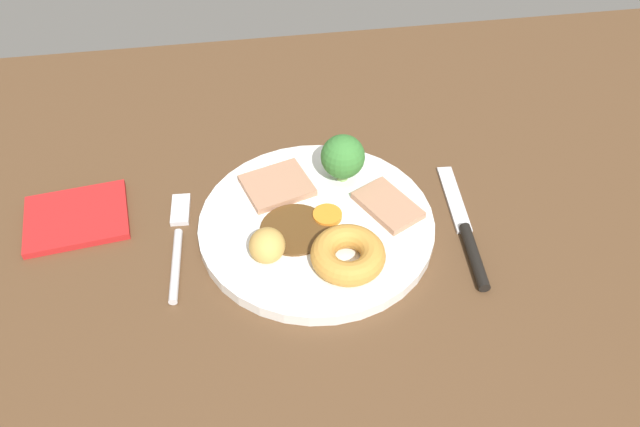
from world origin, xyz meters
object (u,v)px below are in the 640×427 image
meat_slice_under (388,205)px  knife (466,234)px  dinner_plate (320,224)px  roast_potato_left (267,245)px  broccoli_floret (343,157)px  folded_napkin (76,217)px  fork (178,241)px  meat_slice_main (277,185)px  carrot_coin_front (327,215)px  yorkshire_pudding (348,255)px

meat_slice_under → knife: meat_slice_under is taller
dinner_plate → roast_potato_left: bearing=-144.4°
broccoli_floret → folded_napkin: size_ratio=0.52×
fork → meat_slice_main: bearing=-60.6°
meat_slice_under → roast_potato_left: size_ratio=1.83×
meat_slice_under → carrot_coin_front: (-6.76, -0.45, -0.11)cm
broccoli_floret → knife: (11.88, -9.68, -4.17)cm
meat_slice_under → folded_napkin: bearing=172.3°
yorkshire_pudding → roast_potato_left: (-7.88, 2.08, 0.42)cm
meat_slice_main → folded_napkin: size_ratio=0.65×
meat_slice_main → knife: 21.52cm
meat_slice_under → roast_potato_left: (-13.62, -5.04, 1.28)cm
dinner_plate → meat_slice_main: size_ratio=3.56×
yorkshire_pudding → carrot_coin_front: 6.81cm
meat_slice_under → knife: (7.79, -4.21, -1.35)cm
meat_slice_main → knife: bearing=-25.2°
meat_slice_main → carrot_coin_front: bearing=-47.9°
carrot_coin_front → yorkshire_pudding: bearing=-81.3°
meat_slice_under → folded_napkin: size_ratio=0.66×
fork → carrot_coin_front: bearing=-86.4°
carrot_coin_front → folded_napkin: size_ratio=0.29×
yorkshire_pudding → roast_potato_left: 8.16cm
fork → knife: 30.90cm
carrot_coin_front → knife: carrot_coin_front is taller
meat_slice_under → carrot_coin_front: meat_slice_under is taller
meat_slice_under → knife: 8.95cm
knife → folded_napkin: knife is taller
meat_slice_main → folded_napkin: (-22.34, -0.35, -1.40)cm
folded_napkin → fork: bearing=-25.2°
roast_potato_left → fork: (-9.28, 4.44, -2.69)cm
dinner_plate → fork: bearing=179.5°
dinner_plate → meat_slice_under: bearing=5.5°
knife → yorkshire_pudding: bearing=106.0°
yorkshire_pudding → broccoli_floret: size_ratio=1.31×
knife → broccoli_floret: bearing=54.7°
broccoli_floret → folded_napkin: (-29.89, -0.87, -4.22)cm
yorkshire_pudding → broccoli_floret: broccoli_floret is taller
meat_slice_main → broccoli_floret: 8.08cm
broccoli_floret → meat_slice_under: bearing=-53.3°
dinner_plate → folded_napkin: (-26.37, 5.34, -0.30)cm
meat_slice_under → yorkshire_pudding: size_ratio=0.96×
fork → roast_potato_left: bearing=-112.4°
dinner_plate → broccoli_floret: broccoli_floret is taller
knife → fork: bearing=87.2°
meat_slice_under → broccoli_floret: bearing=126.7°
dinner_plate → folded_napkin: bearing=168.5°
carrot_coin_front → broccoli_floret: (2.67, 5.93, 2.93)cm
roast_potato_left → folded_napkin: roast_potato_left is taller
folded_napkin → meat_slice_under: bearing=-7.7°
dinner_plate → carrot_coin_front: bearing=18.3°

